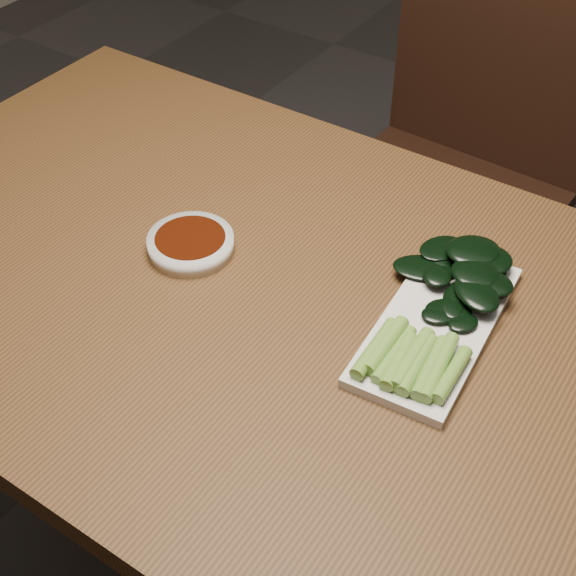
{
  "coord_description": "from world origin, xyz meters",
  "views": [
    {
      "loc": [
        0.43,
        -0.64,
        1.48
      ],
      "look_at": [
        0.0,
        0.01,
        0.76
      ],
      "focal_mm": 50.0,
      "sensor_mm": 36.0,
      "label": 1
    }
  ],
  "objects_px": {
    "chair_far": "(455,168)",
    "gai_lan": "(451,302)",
    "serving_plate": "(436,325)",
    "table": "(285,333)",
    "sauce_bowl": "(191,244)"
  },
  "relations": [
    {
      "from": "sauce_bowl",
      "to": "serving_plate",
      "type": "relative_size",
      "value": 0.4
    },
    {
      "from": "chair_far",
      "to": "serving_plate",
      "type": "xyz_separation_m",
      "value": [
        0.27,
        -0.71,
        0.27
      ]
    },
    {
      "from": "table",
      "to": "chair_far",
      "type": "bearing_deg",
      "value": 95.39
    },
    {
      "from": "gai_lan",
      "to": "table",
      "type": "bearing_deg",
      "value": -156.79
    },
    {
      "from": "table",
      "to": "sauce_bowl",
      "type": "bearing_deg",
      "value": 178.79
    },
    {
      "from": "gai_lan",
      "to": "serving_plate",
      "type": "bearing_deg",
      "value": -97.15
    },
    {
      "from": "chair_far",
      "to": "gai_lan",
      "type": "bearing_deg",
      "value": -66.2
    },
    {
      "from": "chair_far",
      "to": "sauce_bowl",
      "type": "distance_m",
      "value": 0.82
    },
    {
      "from": "chair_far",
      "to": "serving_plate",
      "type": "distance_m",
      "value": 0.81
    },
    {
      "from": "chair_far",
      "to": "sauce_bowl",
      "type": "relative_size",
      "value": 7.38
    },
    {
      "from": "chair_far",
      "to": "gai_lan",
      "type": "height_order",
      "value": "chair_far"
    },
    {
      "from": "chair_far",
      "to": "serving_plate",
      "type": "height_order",
      "value": "chair_far"
    },
    {
      "from": "chair_far",
      "to": "table",
      "type": "bearing_deg",
      "value": -82.28
    },
    {
      "from": "sauce_bowl",
      "to": "gai_lan",
      "type": "relative_size",
      "value": 0.38
    },
    {
      "from": "chair_far",
      "to": "gai_lan",
      "type": "xyz_separation_m",
      "value": [
        0.27,
        -0.68,
        0.29
      ]
    }
  ]
}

